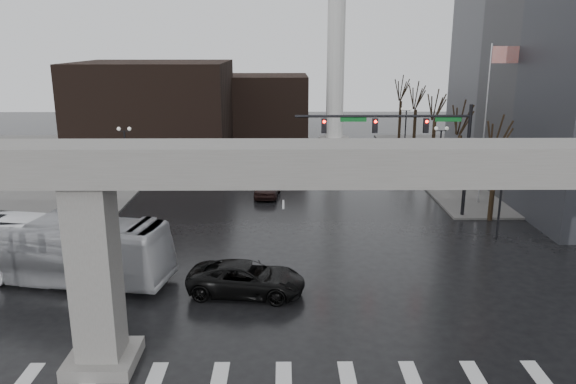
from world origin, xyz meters
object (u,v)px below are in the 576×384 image
city_bus (50,249)px  far_car (268,186)px  signal_mast_arm (414,136)px  pickup_truck (247,279)px

city_bus → far_car: size_ratio=2.80×
city_bus → signal_mast_arm: bearing=-52.6°
far_car → city_bus: bearing=-117.4°
city_bus → far_car: 19.79m
signal_mast_arm → far_car: (-10.26, 5.75, -5.06)m
pickup_truck → city_bus: 10.45m
signal_mast_arm → far_car: bearing=150.7°
pickup_truck → city_bus: bearing=87.8°
signal_mast_arm → city_bus: (-21.08, -10.79, -4.07)m
signal_mast_arm → city_bus: signal_mast_arm is taller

